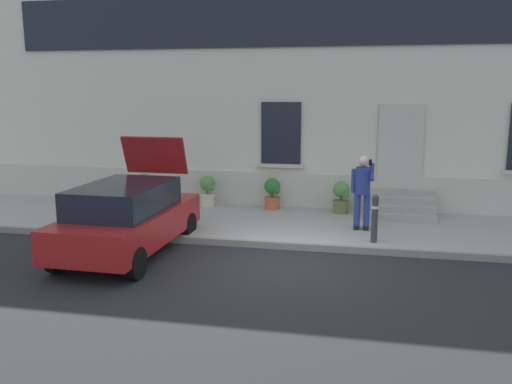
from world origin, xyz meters
TOP-DOWN VIEW (x-y plane):
  - ground_plane at (0.00, 0.00)m, footprint 80.00×80.00m
  - sidewalk at (0.00, 2.80)m, footprint 24.00×3.60m
  - curb_edge at (0.00, 0.94)m, footprint 24.00×0.12m
  - building_facade at (0.01, 5.29)m, footprint 24.00×1.52m
  - entrance_stoop at (2.46, 4.12)m, footprint 1.82×1.28m
  - hatchback_car_red at (-3.18, -0.06)m, footprint 1.85×4.09m
  - bollard_near_person at (1.82, 1.35)m, footprint 0.15×0.15m
  - person_on_phone at (1.54, 2.34)m, footprint 0.51×0.46m
  - planter_charcoal at (-4.62, 4.16)m, footprint 0.44×0.44m
  - planter_cream at (-2.75, 4.20)m, footprint 0.44×0.44m
  - planter_terracotta at (-0.89, 4.13)m, footprint 0.44×0.44m
  - planter_olive at (0.98, 4.03)m, footprint 0.44×0.44m

SIDE VIEW (x-z plane):
  - ground_plane at x=0.00m, z-range 0.00..0.00m
  - sidewalk at x=0.00m, z-range 0.00..0.15m
  - curb_edge at x=0.00m, z-range 0.00..0.15m
  - entrance_stoop at x=2.46m, z-range 0.07..0.71m
  - planter_charcoal at x=-4.62m, z-range 0.18..1.04m
  - planter_cream at x=-2.75m, z-range 0.18..1.04m
  - planter_terracotta at x=-0.89m, z-range 0.18..1.04m
  - planter_olive at x=0.98m, z-range 0.18..1.04m
  - bollard_near_person at x=1.82m, z-range 0.19..1.24m
  - hatchback_car_red at x=-3.18m, z-range -0.37..1.97m
  - person_on_phone at x=1.54m, z-range 0.28..2.03m
  - building_facade at x=0.01m, z-range -0.02..7.48m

